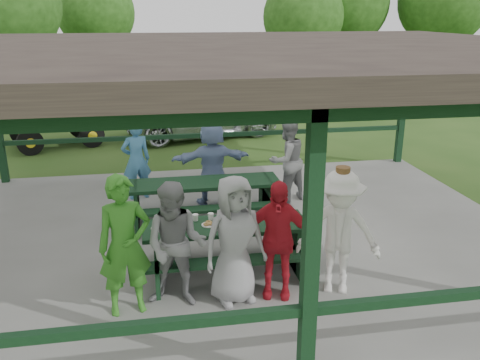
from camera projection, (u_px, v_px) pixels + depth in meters
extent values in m
plane|color=#274B17|center=(241.00, 240.00, 8.89)|extent=(90.00, 90.00, 0.00)
cube|color=slate|center=(241.00, 237.00, 8.87)|extent=(10.00, 8.00, 0.10)
cube|color=black|center=(311.00, 255.00, 4.83)|extent=(0.15, 0.15, 3.00)
cube|color=black|center=(213.00, 110.00, 11.93)|extent=(0.15, 0.15, 3.00)
cube|color=black|center=(403.00, 104.00, 12.72)|extent=(0.15, 0.15, 3.00)
cube|color=black|center=(55.00, 335.00, 4.63)|extent=(4.65, 0.10, 0.10)
cube|color=black|center=(110.00, 139.00, 11.73)|extent=(4.65, 0.10, 0.10)
cube|color=black|center=(310.00, 131.00, 12.51)|extent=(4.65, 0.10, 0.10)
cube|color=black|center=(318.00, 110.00, 4.39)|extent=(9.80, 0.15, 0.20)
cube|color=black|center=(212.00, 49.00, 11.49)|extent=(9.80, 0.15, 0.20)
cube|color=#2A221E|center=(241.00, 51.00, 7.87)|extent=(10.60, 8.60, 0.24)
cube|color=black|center=(226.00, 226.00, 7.43)|extent=(2.40, 0.75, 0.06)
cube|color=black|center=(232.00, 261.00, 7.01)|extent=(2.40, 0.28, 0.05)
cube|color=black|center=(221.00, 229.00, 8.05)|extent=(2.40, 0.28, 0.05)
cube|color=black|center=(156.00, 252.00, 7.38)|extent=(0.06, 0.70, 0.75)
cube|color=black|center=(292.00, 242.00, 7.71)|extent=(0.06, 0.70, 0.75)
cube|color=black|center=(157.00, 262.00, 7.42)|extent=(0.06, 1.39, 0.45)
cube|color=black|center=(292.00, 251.00, 7.76)|extent=(0.06, 1.39, 0.45)
cube|color=black|center=(203.00, 183.00, 9.28)|extent=(2.80, 0.75, 0.06)
cube|color=black|center=(207.00, 209.00, 8.86)|extent=(2.80, 0.28, 0.05)
cube|color=black|center=(201.00, 188.00, 9.90)|extent=(2.80, 0.28, 0.05)
cube|color=black|center=(137.00, 205.00, 9.19)|extent=(0.06, 0.70, 0.75)
cube|color=black|center=(268.00, 197.00, 9.59)|extent=(0.06, 0.70, 0.75)
cube|color=black|center=(137.00, 212.00, 9.24)|extent=(0.06, 1.39, 0.45)
cube|color=black|center=(268.00, 204.00, 9.64)|extent=(0.06, 1.39, 0.45)
cylinder|color=white|center=(159.00, 228.00, 7.26)|extent=(0.22, 0.22, 0.01)
torus|color=olive|center=(156.00, 228.00, 7.23)|extent=(0.10, 0.10, 0.03)
torus|color=olive|center=(161.00, 227.00, 7.24)|extent=(0.10, 0.10, 0.03)
torus|color=olive|center=(159.00, 226.00, 7.30)|extent=(0.10, 0.10, 0.03)
cylinder|color=white|center=(209.00, 225.00, 7.38)|extent=(0.22, 0.22, 0.01)
torus|color=olive|center=(206.00, 224.00, 7.35)|extent=(0.10, 0.10, 0.03)
torus|color=olive|center=(212.00, 224.00, 7.36)|extent=(0.10, 0.10, 0.03)
torus|color=olive|center=(209.00, 222.00, 7.42)|extent=(0.10, 0.10, 0.03)
cylinder|color=white|center=(249.00, 222.00, 7.48)|extent=(0.22, 0.22, 0.01)
torus|color=olive|center=(247.00, 221.00, 7.45)|extent=(0.10, 0.10, 0.03)
torus|color=olive|center=(252.00, 221.00, 7.46)|extent=(0.10, 0.10, 0.03)
torus|color=olive|center=(249.00, 219.00, 7.52)|extent=(0.10, 0.10, 0.03)
cylinder|color=white|center=(295.00, 219.00, 7.59)|extent=(0.22, 0.22, 0.01)
torus|color=olive|center=(293.00, 218.00, 7.56)|extent=(0.10, 0.10, 0.03)
torus|color=olive|center=(298.00, 218.00, 7.57)|extent=(0.10, 0.10, 0.03)
torus|color=olive|center=(294.00, 216.00, 7.63)|extent=(0.10, 0.10, 0.03)
cylinder|color=#381E0F|center=(176.00, 229.00, 7.12)|extent=(0.06, 0.06, 0.10)
cylinder|color=#381E0F|center=(183.00, 229.00, 7.14)|extent=(0.06, 0.06, 0.10)
cylinder|color=#381E0F|center=(189.00, 228.00, 7.15)|extent=(0.06, 0.06, 0.10)
cylinder|color=#381E0F|center=(242.00, 225.00, 7.28)|extent=(0.06, 0.06, 0.10)
cylinder|color=#381E0F|center=(286.00, 222.00, 7.38)|extent=(0.06, 0.06, 0.10)
cone|color=white|center=(179.00, 219.00, 7.49)|extent=(0.09, 0.09, 0.10)
cone|color=white|center=(195.00, 218.00, 7.53)|extent=(0.09, 0.09, 0.10)
cone|color=white|center=(211.00, 216.00, 7.56)|extent=(0.09, 0.09, 0.10)
cone|color=white|center=(229.00, 215.00, 7.61)|extent=(0.09, 0.09, 0.10)
cone|color=white|center=(277.00, 212.00, 7.73)|extent=(0.09, 0.09, 0.10)
imported|color=#368824|center=(125.00, 246.00, 6.34)|extent=(0.75, 0.57, 1.84)
imported|color=gray|center=(176.00, 245.00, 6.53)|extent=(0.97, 0.84, 1.69)
imported|color=gray|center=(235.00, 240.00, 6.61)|extent=(0.97, 0.75, 1.75)
imported|color=red|center=(277.00, 239.00, 6.75)|extent=(1.04, 0.66, 1.65)
imported|color=silver|center=(339.00, 233.00, 6.83)|extent=(1.28, 0.99, 1.75)
cylinder|color=brown|center=(343.00, 175.00, 6.58)|extent=(0.41, 0.41, 0.02)
cylinder|color=brown|center=(343.00, 171.00, 6.56)|extent=(0.24, 0.24, 0.11)
imported|color=#7C93C0|center=(212.00, 162.00, 10.08)|extent=(1.62, 0.62, 1.71)
imported|color=teal|center=(136.00, 160.00, 10.37)|extent=(0.68, 0.54, 1.64)
imported|color=#99999B|center=(287.00, 160.00, 10.22)|extent=(1.03, 0.94, 1.72)
imported|color=silver|center=(203.00, 113.00, 16.24)|extent=(5.45, 3.41, 1.40)
cube|color=navy|center=(55.00, 121.00, 14.89)|extent=(2.95, 2.17, 0.11)
cube|color=navy|center=(59.00, 116.00, 14.27)|extent=(2.50, 0.98, 0.38)
cube|color=navy|center=(50.00, 109.00, 15.35)|extent=(2.50, 0.98, 0.38)
cube|color=navy|center=(5.00, 117.00, 14.18)|extent=(0.52, 1.26, 0.38)
cube|color=navy|center=(99.00, 108.00, 15.45)|extent=(0.52, 1.26, 0.38)
cylinder|color=black|center=(30.00, 142.00, 14.02)|extent=(0.73, 0.41, 0.72)
cylinder|color=yellow|center=(30.00, 142.00, 14.02)|extent=(0.32, 0.29, 0.27)
cylinder|color=black|center=(22.00, 132.00, 15.18)|extent=(0.73, 0.41, 0.72)
cylinder|color=yellow|center=(22.00, 132.00, 15.18)|extent=(0.32, 0.29, 0.27)
cylinder|color=black|center=(92.00, 135.00, 14.84)|extent=(0.73, 0.41, 0.72)
cylinder|color=yellow|center=(92.00, 135.00, 14.84)|extent=(0.32, 0.29, 0.27)
cylinder|color=black|center=(80.00, 126.00, 16.00)|extent=(0.73, 0.41, 0.72)
cylinder|color=yellow|center=(80.00, 126.00, 16.00)|extent=(0.32, 0.29, 0.27)
cube|color=navy|center=(115.00, 118.00, 15.78)|extent=(0.91, 0.40, 0.08)
cone|color=#F2590C|center=(3.00, 114.00, 14.12)|extent=(0.15, 0.36, 0.38)
cylinder|color=#382616|center=(16.00, 77.00, 18.74)|extent=(0.36, 0.36, 2.99)
sphere|color=#1F4612|center=(6.00, 4.00, 17.93)|extent=(3.82, 3.82, 3.82)
cylinder|color=#382616|center=(100.00, 65.00, 24.00)|extent=(0.36, 0.36, 2.76)
sphere|color=#1F4612|center=(96.00, 12.00, 23.25)|extent=(3.53, 3.53, 3.53)
cylinder|color=#382616|center=(301.00, 72.00, 21.99)|extent=(0.36, 0.36, 2.64)
sphere|color=#1F4612|center=(303.00, 17.00, 21.27)|extent=(3.38, 3.38, 3.38)
cylinder|color=#382616|center=(341.00, 63.00, 23.58)|extent=(0.36, 0.36, 3.06)
sphere|color=#1F4612|center=(345.00, 3.00, 22.75)|extent=(3.91, 3.91, 3.91)
cylinder|color=#382616|center=(437.00, 62.00, 23.42)|extent=(0.36, 0.36, 3.12)
sphere|color=#1F4612|center=(444.00, 1.00, 22.57)|extent=(4.00, 4.00, 4.00)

